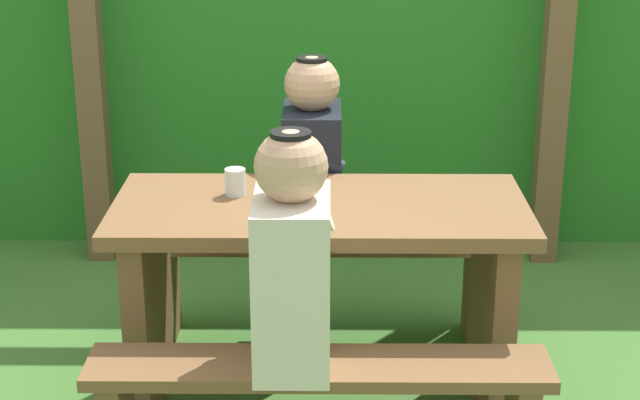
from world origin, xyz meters
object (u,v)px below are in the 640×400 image
(person_white_shirt, at_px, (292,259))
(bench_near, at_px, (319,398))
(person_black_coat, at_px, (312,156))
(picnic_table, at_px, (320,270))
(drinking_glass, at_px, (235,182))
(bench_far, at_px, (321,265))
(bottle_left, at_px, (299,181))

(person_white_shirt, bearing_deg, bench_near, -2.46)
(person_white_shirt, height_order, person_black_coat, same)
(picnic_table, distance_m, person_white_shirt, 0.57)
(drinking_glass, bearing_deg, picnic_table, -15.99)
(bench_far, height_order, drinking_glass, drinking_glass)
(bench_far, xyz_separation_m, bottle_left, (-0.07, -0.58, 0.55))
(bench_far, distance_m, drinking_glass, 0.71)
(bench_near, distance_m, person_black_coat, 1.11)
(picnic_table, bearing_deg, drinking_glass, 164.01)
(bench_near, height_order, drinking_glass, drinking_glass)
(person_white_shirt, height_order, bottle_left, person_white_shirt)
(person_white_shirt, bearing_deg, bench_far, 85.67)
(picnic_table, xyz_separation_m, bench_far, (0.00, 0.51, -0.20))
(bench_near, relative_size, person_black_coat, 1.95)
(bench_near, distance_m, bench_far, 1.02)
(person_black_coat, xyz_separation_m, drinking_glass, (-0.26, -0.42, 0.04))
(bench_far, xyz_separation_m, person_black_coat, (-0.03, -0.00, 0.45))
(picnic_table, relative_size, drinking_glass, 15.06)
(picnic_table, bearing_deg, bench_near, -90.00)
(picnic_table, xyz_separation_m, person_white_shirt, (-0.08, -0.51, 0.25))
(picnic_table, xyz_separation_m, bench_near, (0.00, -0.51, -0.20))
(drinking_glass, bearing_deg, bench_far, 55.66)
(person_black_coat, relative_size, drinking_glass, 7.74)
(bench_far, relative_size, bottle_left, 5.49)
(bench_near, xyz_separation_m, bottle_left, (-0.07, 0.44, 0.55))
(picnic_table, height_order, bench_near, picnic_table)
(bench_far, height_order, person_white_shirt, person_white_shirt)
(bottle_left, bearing_deg, bench_far, 83.39)
(person_white_shirt, bearing_deg, bottle_left, 88.67)
(bench_near, relative_size, drinking_glass, 15.06)
(picnic_table, height_order, bench_far, picnic_table)
(bench_near, distance_m, drinking_glass, 0.82)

